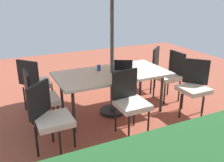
{
  "coord_description": "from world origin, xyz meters",
  "views": [
    {
      "loc": [
        1.74,
        3.62,
        2.08
      ],
      "look_at": [
        0.0,
        0.0,
        0.62
      ],
      "focal_mm": 39.12,
      "sensor_mm": 36.0,
      "label": 1
    }
  ],
  "objects": [
    {
      "name": "dining_table",
      "position": [
        0.0,
        0.0,
        0.72
      ],
      "size": [
        1.94,
        1.01,
        0.77
      ],
      "color": "silver",
      "rests_on": "ground_plane"
    },
    {
      "name": "laptop",
      "position": [
        -0.24,
        -0.04,
        0.82
      ],
      "size": [
        0.4,
        0.37,
        0.21
      ],
      "rotation": [
        0.0,
        0.0,
        -0.49
      ],
      "color": "gray",
      "rests_on": "dining_table"
    },
    {
      "name": "chair_west",
      "position": [
        -1.31,
        -0.05,
        0.55
      ],
      "size": [
        0.46,
        0.46,
        0.98
      ],
      "rotation": [
        0.0,
        0.0,
        1.57
      ],
      "color": "silver",
      "rests_on": "ground_plane"
    },
    {
      "name": "chair_northeast",
      "position": [
        1.23,
        0.68,
        0.55
      ],
      "size": [
        0.59,
        0.59,
        0.98
      ],
      "rotation": [
        0.0,
        0.0,
        3.91
      ],
      "color": "silver",
      "rests_on": "ground_plane"
    },
    {
      "name": "chair_northwest",
      "position": [
        -1.29,
        0.65,
        0.55
      ],
      "size": [
        0.59,
        0.59,
        0.98
      ],
      "rotation": [
        0.0,
        0.0,
        2.32
      ],
      "color": "silver",
      "rests_on": "ground_plane"
    },
    {
      "name": "ground_plane",
      "position": [
        0.0,
        0.0,
        -0.01
      ],
      "size": [
        10.0,
        10.0,
        0.02
      ],
      "primitive_type": "cube",
      "color": "#9E4C38"
    },
    {
      "name": "cup",
      "position": [
        0.17,
        -0.19,
        0.82
      ],
      "size": [
        0.06,
        0.06,
        0.11
      ],
      "primitive_type": "cylinder",
      "color": "#334C99",
      "rests_on": "dining_table"
    },
    {
      "name": "chair_east",
      "position": [
        1.26,
        -0.0,
        0.55
      ],
      "size": [
        0.46,
        0.46,
        0.98
      ],
      "rotation": [
        0.0,
        0.0,
        4.72
      ],
      "color": "silver",
      "rests_on": "ground_plane"
    },
    {
      "name": "chair_north",
      "position": [
        0.03,
        0.7,
        0.55
      ],
      "size": [
        0.47,
        0.48,
        0.98
      ],
      "rotation": [
        0.0,
        0.0,
        3.24
      ],
      "color": "silver",
      "rests_on": "ground_plane"
    },
    {
      "name": "chair_southeast",
      "position": [
        1.2,
        -0.74,
        0.55
      ],
      "size": [
        0.59,
        0.58,
        0.98
      ],
      "rotation": [
        0.0,
        0.0,
        5.43
      ],
      "color": "silver",
      "rests_on": "ground_plane"
    },
    {
      "name": "chair_southwest",
      "position": [
        -1.2,
        -0.65,
        0.55
      ],
      "size": [
        0.58,
        0.59,
        0.98
      ],
      "rotation": [
        0.0,
        0.0,
        0.72
      ],
      "color": "silver",
      "rests_on": "ground_plane"
    }
  ]
}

